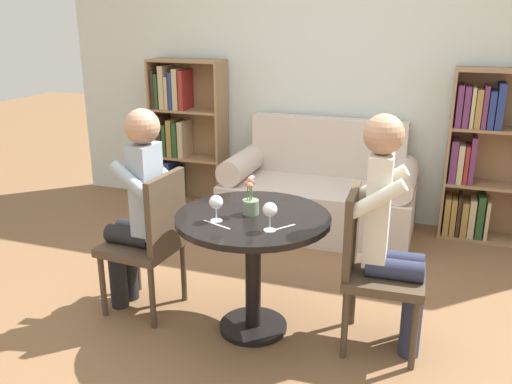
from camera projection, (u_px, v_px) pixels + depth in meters
The scene contains 15 objects.
ground_plane at pixel (253, 328), 3.22m from camera, with size 16.00×16.00×0.00m, color brown.
back_wall at pixel (335, 66), 4.68m from camera, with size 5.20×0.05×2.70m.
round_table at pixel (253, 242), 3.04m from camera, with size 0.87×0.87×0.72m.
couch at pixel (319, 194), 4.62m from camera, with size 1.57×0.80×0.92m.
bookshelf_left at pixel (182, 132), 5.18m from camera, with size 0.71×0.28×1.38m.
bookshelf_right at pixel (481, 159), 4.35m from camera, with size 0.71×0.28×1.38m.
chair_left at pixel (151, 237), 3.27m from camera, with size 0.45×0.45×0.90m.
chair_right at pixel (372, 263), 2.93m from camera, with size 0.44×0.44×0.90m.
person_left at pixel (137, 206), 3.25m from camera, with size 0.43×0.36×1.27m.
person_right at pixel (391, 230), 2.84m from camera, with size 0.43×0.35×1.31m.
wine_glass_left at pixel (216, 203), 2.88m from camera, with size 0.08×0.08×0.14m.
wine_glass_right at pixel (270, 211), 2.75m from camera, with size 0.08×0.08×0.15m.
flower_vase at pixel (251, 200), 2.99m from camera, with size 0.09×0.09×0.22m.
knife_left_setting at pixel (217, 225), 2.86m from camera, with size 0.18×0.08×0.00m.
fork_left_setting at pixel (280, 228), 2.81m from camera, with size 0.12×0.16×0.00m.
Camera 1 is at (0.95, -2.64, 1.78)m, focal length 38.00 mm.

